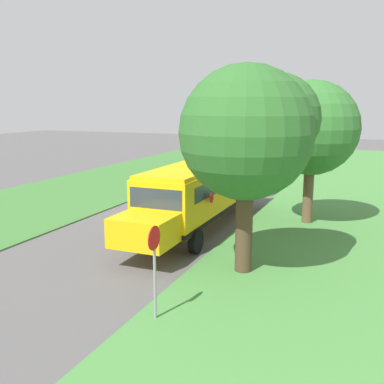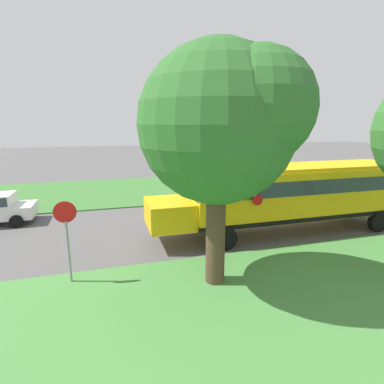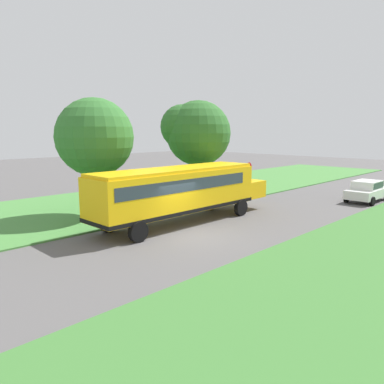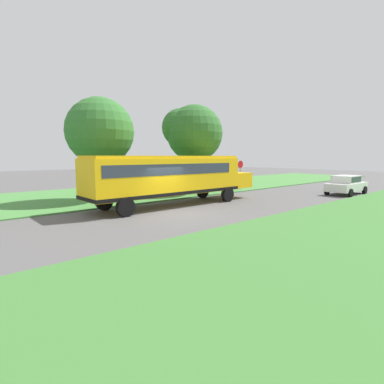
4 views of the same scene
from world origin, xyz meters
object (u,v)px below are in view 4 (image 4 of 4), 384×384
object	(u,v)px
oak_tree_roadside_mid	(191,132)
stop_sign	(240,172)
car_white_nearest	(346,184)
oak_tree_beside_bus	(99,131)
school_bus	(171,175)

from	to	relation	value
oak_tree_roadside_mid	stop_sign	xyz separation A→B (m)	(1.42, 4.64, -3.35)
car_white_nearest	oak_tree_beside_bus	xyz separation A→B (m)	(-9.66, -16.86, 3.97)
school_bus	car_white_nearest	world-z (taller)	school_bus
oak_tree_roadside_mid	school_bus	bearing A→B (deg)	-52.82
car_white_nearest	stop_sign	world-z (taller)	stop_sign
car_white_nearest	oak_tree_beside_bus	world-z (taller)	oak_tree_beside_bus
oak_tree_beside_bus	oak_tree_roadside_mid	bearing A→B (deg)	83.72
car_white_nearest	stop_sign	size ratio (longest dim) A/B	1.61
school_bus	oak_tree_roadside_mid	bearing A→B (deg)	127.18
school_bus	oak_tree_beside_bus	world-z (taller)	oak_tree_beside_bus
oak_tree_beside_bus	oak_tree_roadside_mid	size ratio (longest dim) A/B	0.97
school_bus	stop_sign	bearing A→B (deg)	103.84
car_white_nearest	oak_tree_roadside_mid	size ratio (longest dim) A/B	0.60
car_white_nearest	oak_tree_roadside_mid	world-z (taller)	oak_tree_roadside_mid
school_bus	car_white_nearest	size ratio (longest dim) A/B	2.82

